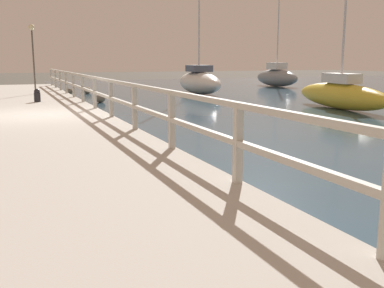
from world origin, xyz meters
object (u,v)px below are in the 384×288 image
at_px(mooring_bollard, 37,95).
at_px(dock_lamp, 32,41).
at_px(sailboat_white, 199,82).
at_px(sailboat_yellow, 340,94).
at_px(sailboat_gray, 277,77).

height_order(mooring_bollard, dock_lamp, dock_lamp).
relative_size(dock_lamp, sailboat_white, 0.40).
xyz_separation_m(dock_lamp, sailboat_yellow, (10.80, -8.46, -2.17)).
distance_m(dock_lamp, sailboat_gray, 18.11).
distance_m(sailboat_gray, sailboat_white, 9.49).
relative_size(mooring_bollard, sailboat_gray, 0.06).
relative_size(dock_lamp, sailboat_yellow, 0.43).
height_order(sailboat_yellow, sailboat_gray, sailboat_gray).
bearing_deg(dock_lamp, sailboat_white, 6.39).
bearing_deg(sailboat_white, mooring_bollard, -143.87).
bearing_deg(mooring_bollard, dock_lamp, 87.38).
height_order(sailboat_yellow, sailboat_white, sailboat_white).
xyz_separation_m(mooring_bollard, sailboat_gray, (17.26, 10.16, 0.14)).
relative_size(mooring_bollard, sailboat_white, 0.06).
bearing_deg(sailboat_yellow, dock_lamp, 148.77).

